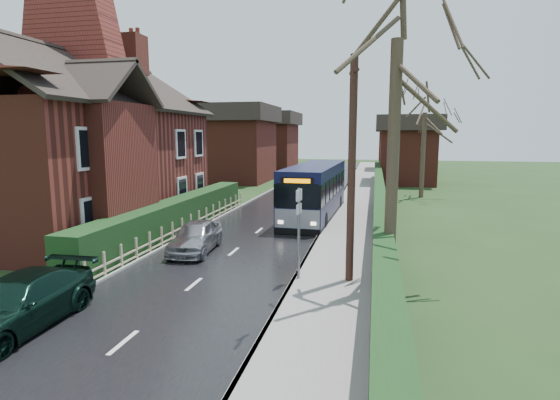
% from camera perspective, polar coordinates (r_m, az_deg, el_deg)
% --- Properties ---
extents(ground, '(140.00, 140.00, 0.00)m').
position_cam_1_polar(ground, '(16.10, -8.33, -8.58)').
color(ground, '#25411C').
rests_on(ground, ground).
extents(road, '(6.00, 100.00, 0.02)m').
position_cam_1_polar(road, '(25.43, -0.42, -2.12)').
color(road, black).
rests_on(road, ground).
extents(pavement, '(2.50, 100.00, 0.14)m').
position_cam_1_polar(pavement, '(24.85, 9.19, -2.34)').
color(pavement, slate).
rests_on(pavement, ground).
extents(kerb_right, '(0.12, 100.00, 0.14)m').
position_cam_1_polar(kerb_right, '(24.94, 6.44, -2.24)').
color(kerb_right, gray).
rests_on(kerb_right, ground).
extents(kerb_left, '(0.12, 100.00, 0.10)m').
position_cam_1_polar(kerb_left, '(26.25, -6.93, -1.76)').
color(kerb_left, gray).
rests_on(kerb_left, ground).
extents(front_hedge, '(1.20, 16.00, 1.60)m').
position_cam_1_polar(front_hedge, '(21.88, -13.37, -2.00)').
color(front_hedge, '#133214').
rests_on(front_hedge, ground).
extents(picket_fence, '(0.10, 16.00, 0.90)m').
position_cam_1_polar(picket_fence, '(21.64, -11.55, -3.00)').
color(picket_fence, tan).
rests_on(picket_fence, ground).
extents(right_wall_hedge, '(0.60, 50.00, 1.80)m').
position_cam_1_polar(right_wall_hedge, '(24.66, 12.84, -0.29)').
color(right_wall_hedge, maroon).
rests_on(right_wall_hedge, ground).
extents(brick_house, '(9.30, 14.60, 10.30)m').
position_cam_1_polar(brick_house, '(23.86, -24.53, 6.97)').
color(brick_house, maroon).
rests_on(brick_house, ground).
extents(bus, '(2.64, 9.98, 3.01)m').
position_cam_1_polar(bus, '(25.05, 4.61, 1.12)').
color(bus, black).
rests_on(bus, ground).
extents(car_silver, '(1.84, 3.89, 1.28)m').
position_cam_1_polar(car_silver, '(18.02, -10.94, -4.68)').
color(car_silver, '#AAA9AE').
rests_on(car_silver, ground).
extents(car_green, '(1.95, 4.52, 1.30)m').
position_cam_1_polar(car_green, '(12.63, -31.05, -11.51)').
color(car_green, black).
rests_on(car_green, ground).
extents(car_distant, '(2.16, 3.86, 1.20)m').
position_cam_1_polar(car_distant, '(52.26, 5.34, 3.99)').
color(car_distant, black).
rests_on(car_distant, ground).
extents(bus_stop_sign, '(0.12, 0.46, 3.06)m').
position_cam_1_polar(bus_stop_sign, '(13.77, 2.48, -2.76)').
color(bus_stop_sign, slate).
rests_on(bus_stop_sign, ground).
extents(telegraph_pole, '(0.34, 0.89, 7.07)m').
position_cam_1_polar(telegraph_pole, '(13.56, 9.34, 3.62)').
color(telegraph_pole, black).
rests_on(telegraph_pole, ground).
extents(tree_right_near, '(4.89, 4.89, 10.56)m').
position_cam_1_polar(tree_right_near, '(13.61, 15.19, 21.76)').
color(tree_right_near, '#3A2E22').
rests_on(tree_right_near, ground).
extents(tree_right_far, '(4.68, 4.68, 9.04)m').
position_cam_1_polar(tree_right_far, '(34.54, 18.45, 11.50)').
color(tree_right_far, '#3B2D22').
rests_on(tree_right_far, ground).
extents(tree_house_side, '(4.39, 4.39, 9.98)m').
position_cam_1_polar(tree_house_side, '(29.36, -21.77, 13.31)').
color(tree_house_side, '#382C21').
rests_on(tree_house_side, ground).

